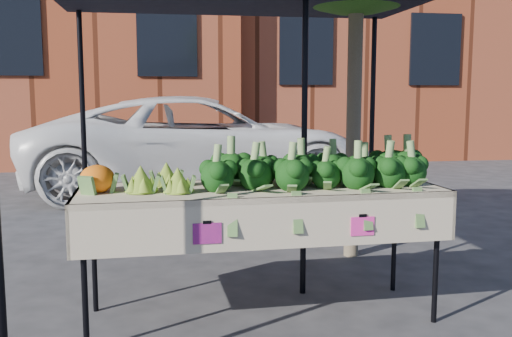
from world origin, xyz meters
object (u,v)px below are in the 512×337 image
at_px(table, 261,253).
at_px(street_tree, 355,45).
at_px(canopy, 256,114).
at_px(vehicle, 200,17).

distance_m(table, street_tree, 2.30).
relative_size(table, street_tree, 0.62).
bearing_deg(canopy, table, -95.40).
height_order(table, street_tree, street_tree).
xyz_separation_m(vehicle, street_tree, (1.16, -3.90, -0.75)).
bearing_deg(canopy, vehicle, 91.37).
height_order(canopy, street_tree, street_tree).
xyz_separation_m(canopy, street_tree, (1.05, 0.85, 0.59)).
bearing_deg(vehicle, street_tree, -165.45).
relative_size(table, vehicle, 0.45).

